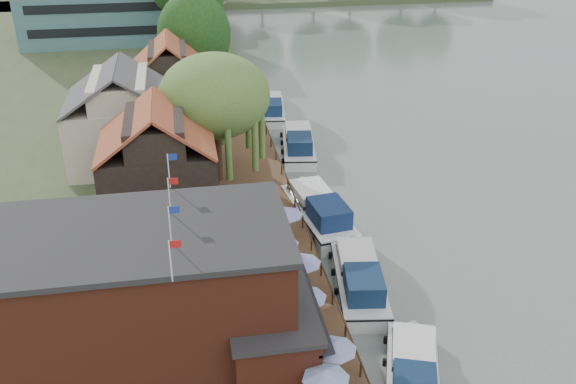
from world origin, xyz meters
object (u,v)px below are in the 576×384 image
umbrella_1 (335,360)px  cruiser_2 (319,207)px  cruiser_4 (272,106)px  cottage_c (170,82)px  umbrella_3 (302,272)px  cruiser_0 (413,372)px  cottage_b (122,115)px  cruiser_3 (299,141)px  umbrella_4 (281,253)px  cottage_a (158,161)px  umbrella_5 (286,223)px  umbrella_2 (305,307)px  pub (177,289)px  willow (216,120)px  cruiser_1 (359,275)px

umbrella_1 → cruiser_2: umbrella_1 is taller
cruiser_4 → cottage_c: bearing=-157.4°
umbrella_1 → umbrella_3: bearing=90.9°
cruiser_0 → cottage_b: bearing=136.8°
cruiser_3 → umbrella_4: bearing=-95.8°
cottage_a → cruiser_2: cottage_a is taller
umbrella_4 → umbrella_5: size_ratio=0.99×
cottage_a → umbrella_3: (8.24, -11.17, -2.96)m
umbrella_4 → umbrella_2: bearing=-85.7°
umbrella_2 → umbrella_4: 5.72m
umbrella_1 → cruiser_2: (3.02, 17.31, -0.98)m
umbrella_3 → cruiser_0: bearing=-62.7°
cottage_a → umbrella_3: 14.19m
pub → willow: willow is taller
cottage_b → umbrella_3: cottage_b is taller
cottage_a → umbrella_4: 11.86m
cruiser_0 → cruiser_1: cruiser_1 is taller
cottage_b → cruiser_2: (14.38, -11.59, -3.94)m
umbrella_4 → umbrella_3: bearing=-69.1°
cottage_a → umbrella_5: (8.28, -5.17, -2.96)m
pub → umbrella_1: 8.66m
cottage_c → umbrella_1: bearing=-79.0°
umbrella_1 → umbrella_3: same height
pub → cruiser_2: size_ratio=1.88×
cruiser_4 → umbrella_1: bearing=-87.0°
cruiser_2 → umbrella_2: bearing=-113.5°
cottage_a → willow: size_ratio=0.82×
cruiser_2 → cruiser_4: cruiser_2 is taller
pub → willow: 20.36m
cottage_a → umbrella_2: (7.78, -14.53, -2.96)m
cottage_b → cottage_c: same height
cottage_a → umbrella_1: 20.88m
umbrella_2 → umbrella_3: 3.40m
willow → umbrella_4: bearing=-78.4°
umbrella_3 → umbrella_1: bearing=-89.1°
cottage_c → willow: bearing=-76.0°
umbrella_1 → umbrella_4: (-1.02, 10.07, 0.00)m
umbrella_1 → willow: bearing=99.2°
umbrella_5 → cruiser_2: size_ratio=0.23×
pub → cottage_c: 34.01m
umbrella_2 → umbrella_5: same height
cottage_c → umbrella_5: 25.42m
pub → umbrella_1: size_ratio=8.42×
cruiser_2 → cruiser_4: (0.03, 23.46, -0.20)m
cruiser_0 → umbrella_4: bearing=134.9°
umbrella_4 → cruiser_2: umbrella_4 is taller
cottage_a → umbrella_2: bearing=-61.8°
umbrella_1 → umbrella_5: (-0.09, 13.73, 0.00)m
umbrella_2 → umbrella_4: (-0.43, 5.70, 0.00)m
umbrella_1 → cruiser_1: 9.28m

